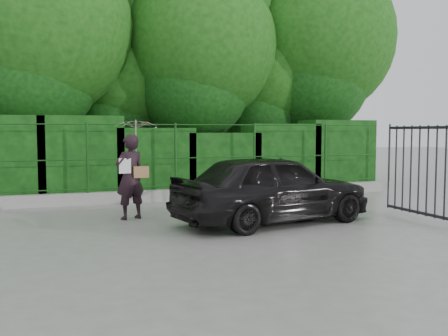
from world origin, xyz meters
name	(u,v)px	position (x,y,z in m)	size (l,w,h in m)	color
ground	(213,234)	(0.00, 0.00, 0.00)	(80.00, 80.00, 0.00)	gray
kerb	(161,196)	(0.00, 4.50, 0.15)	(14.00, 0.25, 0.30)	#9E9E99
fence	(169,156)	(0.22, 4.50, 1.20)	(14.13, 0.06, 1.80)	#133F11
hedge	(155,160)	(0.05, 5.50, 1.04)	(14.20, 1.20, 2.29)	black
trees	(173,48)	(1.14, 7.74, 4.62)	(17.10, 6.15, 8.08)	black
gate	(445,166)	(4.60, -0.72, 1.19)	(0.22, 2.33, 2.36)	#25252B
woman	(134,155)	(-1.11, 2.05, 1.37)	(0.99, 0.92, 2.14)	black
car	(273,188)	(1.48, 0.62, 0.72)	(1.69, 4.21, 1.43)	black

